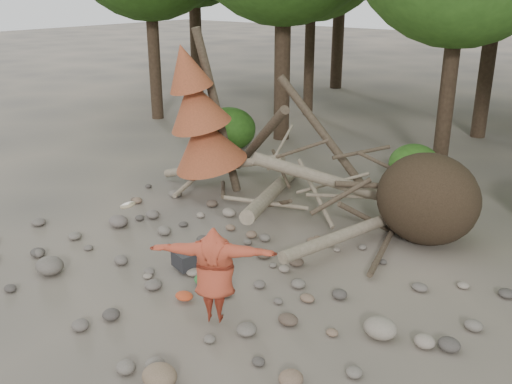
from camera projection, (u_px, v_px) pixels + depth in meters
The scene contains 13 objects.
ground at pixel (200, 281), 10.77m from camera, with size 120.00×120.00×0.00m, color #514C44.
deadfall_pile at pixel (401, 196), 12.38m from camera, with size 8.55×5.24×3.30m.
dead_conifer at pixel (200, 118), 14.34m from camera, with size 2.06×2.16×4.35m.
bush_left at pixel (229, 129), 19.03m from camera, with size 1.80×1.80×1.44m, color #275316.
bush_mid at pixel (414, 164), 15.85m from camera, with size 1.40×1.40×1.12m, color #34691E.
frisbee_thrower at pixel (214, 274), 9.13m from camera, with size 2.67×1.52×1.83m.
backpack at pixel (184, 263), 11.12m from camera, with size 0.48×0.32×0.32m, color black.
cloth_green at pixel (206, 282), 10.53m from camera, with size 0.49×0.41×0.18m, color #2B6C2F.
cloth_orange at pixel (184, 298), 10.05m from camera, with size 0.34×0.28×0.12m, color #B5401F.
boulder_front_left at pixel (50, 266), 10.99m from camera, with size 0.56×0.51×0.34m, color #615950.
boulder_front_right at pixel (160, 376), 7.91m from camera, with size 0.52×0.47×0.31m, color #7D654E.
boulder_mid_right at pixel (380, 328), 9.01m from camera, with size 0.54×0.49×0.32m, color gray.
boulder_mid_left at pixel (118, 221), 13.12m from camera, with size 0.46×0.41×0.28m, color #665C56.
Camera 1 is at (6.75, -6.81, 5.28)m, focal length 40.00 mm.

